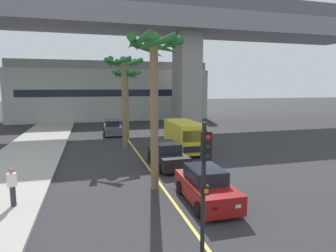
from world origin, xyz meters
name	(u,v)px	position (x,y,z in m)	size (l,w,h in m)	color
lane_stripe_center	(135,150)	(0.00, 24.00, 0.00)	(0.14, 56.00, 0.01)	#DBCC4C
bridge_overpass	(123,24)	(0.84, 38.17, 12.74)	(71.22, 8.00, 16.23)	gray
pier_building_backdrop	(112,91)	(0.00, 47.37, 4.33)	(29.17, 8.04, 8.79)	#ADB2A8
car_queue_front	(113,128)	(-1.19, 31.88, 0.72)	(1.90, 4.13, 1.56)	#4C5156
car_queue_second	(167,156)	(1.23, 18.66, 0.72)	(1.95, 4.16, 1.56)	black
car_queue_third	(206,187)	(1.39, 12.72, 0.72)	(1.89, 4.13, 1.56)	maroon
delivery_van	(184,135)	(3.63, 22.43, 1.29)	(2.24, 5.29, 2.36)	yellow
traffic_light_median_near	(205,178)	(-0.58, 8.26, 2.71)	(0.24, 0.37, 4.20)	black
palm_tree_near_median	(154,67)	(-0.41, 14.94, 6.03)	(2.87, 2.93, 7.63)	brown
palm_tree_mid_median	(124,76)	(-0.73, 24.73, 5.96)	(3.13, 3.22, 7.51)	brown
palm_tree_far_median	(126,82)	(0.24, 30.99, 5.61)	(3.04, 3.05, 6.89)	brown
pedestrian_near_crosswalk	(12,186)	(-6.68, 14.17, 1.00)	(0.34, 0.22, 1.62)	#2D2D38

